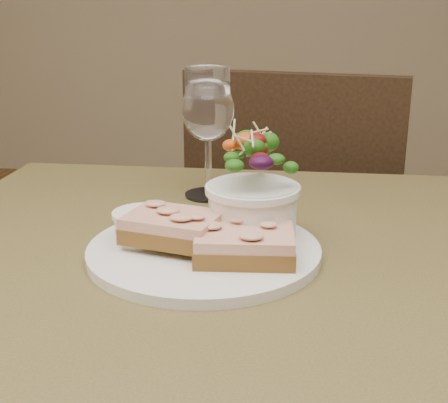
# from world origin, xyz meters

# --- Properties ---
(cafe_table) EXTENTS (0.80, 0.80, 0.75)m
(cafe_table) POSITION_xyz_m (0.00, 0.00, 0.65)
(cafe_table) COLOR #463D1E
(cafe_table) RESTS_ON ground
(chair_far) EXTENTS (0.49, 0.49, 0.90)m
(chair_far) POSITION_xyz_m (0.09, 0.70, 0.29)
(chair_far) COLOR black
(chair_far) RESTS_ON ground
(dinner_plate) EXTENTS (0.27, 0.27, 0.01)m
(dinner_plate) POSITION_xyz_m (-0.03, 0.02, 0.76)
(dinner_plate) COLOR white
(dinner_plate) RESTS_ON cafe_table
(sandwich_front) EXTENTS (0.11, 0.09, 0.03)m
(sandwich_front) POSITION_xyz_m (0.02, -0.01, 0.78)
(sandwich_front) COLOR #4B3114
(sandwich_front) RESTS_ON dinner_plate
(sandwich_back) EXTENTS (0.12, 0.10, 0.03)m
(sandwich_back) POSITION_xyz_m (-0.06, 0.02, 0.78)
(sandwich_back) COLOR #4B3114
(sandwich_back) RESTS_ON dinner_plate
(ramekin) EXTENTS (0.06, 0.06, 0.04)m
(ramekin) POSITION_xyz_m (-0.10, 0.03, 0.78)
(ramekin) COLOR white
(ramekin) RESTS_ON dinner_plate
(salad_bowl) EXTENTS (0.10, 0.10, 0.13)m
(salad_bowl) POSITION_xyz_m (0.03, 0.06, 0.82)
(salad_bowl) COLOR white
(salad_bowl) RESTS_ON dinner_plate
(garnish) EXTENTS (0.05, 0.04, 0.02)m
(garnish) POSITION_xyz_m (-0.09, 0.10, 0.77)
(garnish) COLOR #153E0B
(garnish) RESTS_ON dinner_plate
(wine_glass) EXTENTS (0.08, 0.08, 0.18)m
(wine_glass) POSITION_xyz_m (-0.05, 0.24, 0.87)
(wine_glass) COLOR white
(wine_glass) RESTS_ON cafe_table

